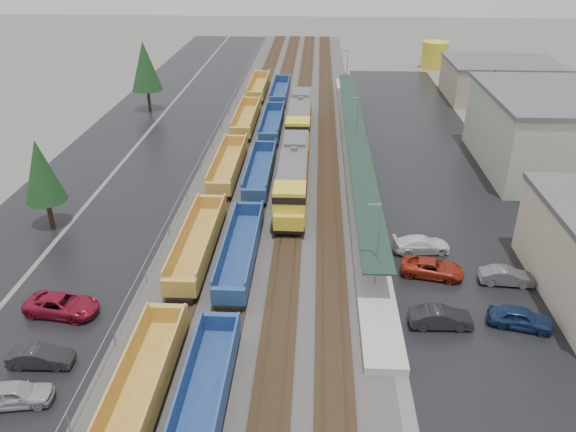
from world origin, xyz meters
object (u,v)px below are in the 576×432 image
object	(u,v)px
locomotive_trail	(300,118)
storage_tank	(434,55)
parked_car_west_a	(15,394)
parked_car_east_a	(441,318)
parked_car_east_b	(432,268)
locomotive_lead	(293,177)
well_string_blue	(252,206)
parked_car_east_c	(422,245)
parked_car_west_b	(41,357)
parked_car_east_d	(520,318)
well_string_yellow	(216,199)
parked_car_east_e	(506,276)
parked_car_west_c	(62,305)

from	to	relation	value
locomotive_trail	storage_tank	world-z (taller)	storage_tank
parked_car_west_a	parked_car_east_a	bearing A→B (deg)	-81.58
storage_tank	parked_car_east_b	size ratio (longest dim) A/B	1.03
locomotive_lead	parked_car_east_a	bearing A→B (deg)	-61.27
locomotive_trail	storage_tank	bearing A→B (deg)	59.05
well_string_blue	parked_car_east_c	size ratio (longest dim) A/B	20.19
parked_car_west_b	parked_car_east_d	distance (m)	34.44
well_string_yellow	parked_car_east_e	size ratio (longest dim) A/B	24.80
parked_car_east_d	storage_tank	bearing A→B (deg)	7.88
well_string_blue	parked_car_east_d	bearing A→B (deg)	-37.69
storage_tank	parked_car_west_c	bearing A→B (deg)	-116.48
locomotive_lead	storage_tank	bearing A→B (deg)	67.78
well_string_yellow	storage_tank	xyz separation A→B (m)	(34.93, 69.33, 1.49)
locomotive_trail	parked_car_east_b	world-z (taller)	locomotive_trail
locomotive_trail	parked_car_west_a	xyz separation A→B (m)	(-15.96, -52.20, -1.72)
parked_car_east_b	parked_car_west_c	bearing A→B (deg)	115.14
parked_car_east_b	parked_car_east_e	xyz separation A→B (m)	(5.96, -0.96, -0.01)
parked_car_west_b	parked_car_east_a	xyz separation A→B (m)	(27.99, 5.71, 0.06)
well_string_blue	parked_car_west_a	distance (m)	29.04
locomotive_trail	parked_car_west_c	world-z (taller)	locomotive_trail
well_string_blue	parked_car_east_e	xyz separation A→B (m)	(22.60, -11.24, -0.48)
parked_car_east_b	parked_car_west_a	bearing A→B (deg)	131.40
parked_car_east_a	parked_car_east_c	world-z (taller)	parked_car_east_a
parked_car_west_c	parked_car_east_d	size ratio (longest dim) A/B	1.22
parked_car_east_a	well_string_blue	bearing A→B (deg)	41.12
locomotive_lead	parked_car_east_b	xyz separation A→B (m)	(12.64, -15.03, -1.76)
parked_car_west_b	parked_car_east_c	bearing A→B (deg)	-61.52
well_string_yellow	well_string_blue	xyz separation A→B (m)	(4.00, -1.32, -0.04)
locomotive_trail	parked_car_west_c	bearing A→B (deg)	-111.42
well_string_blue	parked_car_west_a	xyz separation A→B (m)	(-11.96, -26.46, -0.42)
parked_car_west_c	parked_car_east_a	distance (m)	28.91
parked_car_west_c	parked_car_east_a	size ratio (longest dim) A/B	1.21
parked_car_west_c	parked_car_east_a	world-z (taller)	parked_car_west_c
storage_tank	parked_car_east_d	world-z (taller)	storage_tank
locomotive_trail	parked_car_east_b	size ratio (longest dim) A/B	3.91
parked_car_west_b	parked_car_west_c	distance (m)	5.82
parked_car_east_b	well_string_yellow	bearing A→B (deg)	72.57
parked_car_east_c	storage_tank	bearing A→B (deg)	-18.38
parked_car_east_c	parked_car_east_b	bearing A→B (deg)	176.66
well_string_yellow	parked_car_west_a	bearing A→B (deg)	-105.99
parked_car_west_a	parked_car_west_b	size ratio (longest dim) A/B	1.06
well_string_blue	parked_car_east_d	size ratio (longest dim) A/B	22.72
storage_tank	parked_car_west_a	distance (m)	106.17
locomotive_trail	well_string_blue	xyz separation A→B (m)	(-4.00, -25.75, -1.30)
well_string_blue	parked_car_west_a	size ratio (longest dim) A/B	23.20
locomotive_lead	parked_car_east_c	distance (m)	16.67
parked_car_east_c	parked_car_west_c	bearing A→B (deg)	102.80
storage_tank	parked_car_west_a	xyz separation A→B (m)	(-42.88, -97.10, -1.95)
parked_car_east_b	locomotive_lead	bearing A→B (deg)	51.97
well_string_yellow	parked_car_east_c	bearing A→B (deg)	-20.59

